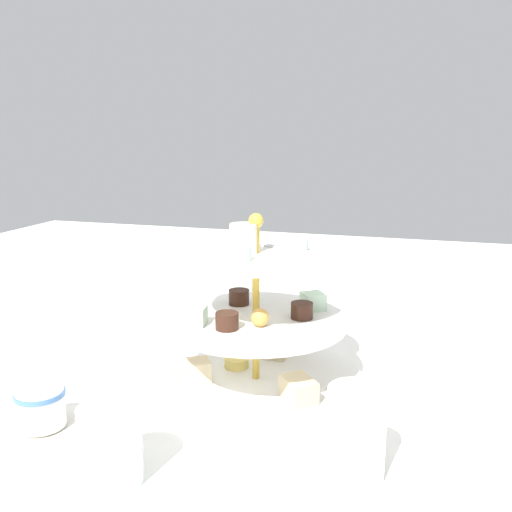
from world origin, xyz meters
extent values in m
plane|color=white|center=(0.00, 0.00, 0.00)|extent=(2.40, 2.40, 0.00)
cylinder|color=white|center=(0.00, 0.00, 0.01)|extent=(0.31, 0.31, 0.01)
cylinder|color=white|center=(0.00, 0.00, 0.09)|extent=(0.25, 0.25, 0.01)
cylinder|color=white|center=(0.00, 0.00, 0.18)|extent=(0.20, 0.20, 0.01)
cylinder|color=gold|center=(0.00, 0.00, 0.12)|extent=(0.01, 0.01, 0.23)
sphere|color=gold|center=(0.00, 0.00, 0.23)|extent=(0.02, 0.02, 0.02)
cube|color=#CCB78E|center=(0.08, 0.04, 0.03)|extent=(0.06, 0.05, 0.03)
cube|color=#CCB78E|center=(-0.07, 0.05, 0.03)|extent=(0.06, 0.06, 0.03)
cube|color=#CCB78E|center=(-0.01, -0.09, 0.03)|extent=(0.04, 0.05, 0.03)
cylinder|color=#E5C660|center=(0.04, -0.03, 0.02)|extent=(0.04, 0.04, 0.01)
cylinder|color=#381E14|center=(-0.06, -0.01, 0.11)|extent=(0.03, 0.03, 0.02)
cylinder|color=#381E14|center=(0.04, -0.05, 0.11)|extent=(0.03, 0.03, 0.02)
cylinder|color=#381E14|center=(0.02, 0.06, 0.11)|extent=(0.03, 0.03, 0.02)
cube|color=silver|center=(0.07, 0.06, 0.11)|extent=(0.03, 0.03, 0.02)
cube|color=silver|center=(-0.07, -0.06, 0.11)|extent=(0.04, 0.04, 0.02)
sphere|color=gold|center=(-0.02, 0.04, 0.11)|extent=(0.02, 0.02, 0.02)
cylinder|color=silver|center=(-0.05, -0.02, 0.20)|extent=(0.03, 0.03, 0.02)
cylinder|color=silver|center=(0.04, -0.03, 0.20)|extent=(0.03, 0.03, 0.02)
cylinder|color=silver|center=(0.01, 0.05, 0.20)|extent=(0.03, 0.03, 0.02)
cylinder|color=white|center=(0.01, 0.01, 0.21)|extent=(0.04, 0.04, 0.04)
cube|color=silver|center=(-0.04, -0.03, 0.19)|extent=(0.09, 0.04, 0.00)
cube|color=silver|center=(0.04, -0.03, 0.19)|extent=(0.08, 0.05, 0.00)
cylinder|color=silver|center=(0.11, -0.25, 0.07)|extent=(0.07, 0.07, 0.14)
cylinder|color=silver|center=(0.07, 0.26, 0.04)|extent=(0.06, 0.06, 0.08)
cylinder|color=white|center=(0.21, 0.19, 0.00)|extent=(0.09, 0.09, 0.01)
cylinder|color=white|center=(0.21, 0.19, 0.03)|extent=(0.06, 0.06, 0.04)
cylinder|color=#4772B2|center=(0.21, 0.19, 0.05)|extent=(0.06, 0.06, 0.01)
cube|color=silver|center=(-0.27, -0.18, 0.00)|extent=(0.12, 0.14, 0.00)
cube|color=silver|center=(0.32, -0.01, 0.00)|extent=(0.04, 0.17, 0.00)
cylinder|color=silver|center=(-0.16, 0.18, 0.05)|extent=(0.06, 0.06, 0.10)
camera|label=1|loc=(-0.22, 0.72, 0.35)|focal=40.39mm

